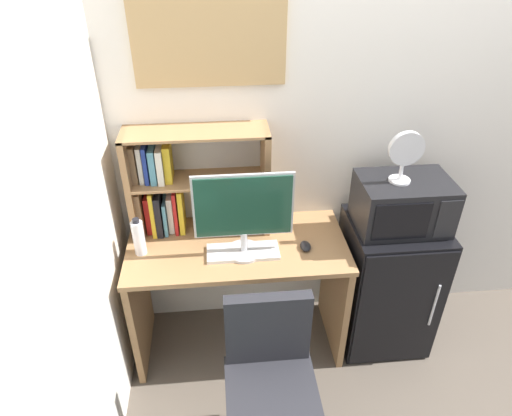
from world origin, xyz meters
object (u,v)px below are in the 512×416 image
Objects in this scene: keyboard at (243,252)px; computer_mouse at (305,246)px; water_bottle at (139,237)px; desk_fan at (405,153)px; mini_fridge at (386,283)px; wall_corkboard at (209,39)px; monitor at (243,211)px; desk_chair at (270,394)px; hutch_bookshelf at (177,183)px; microwave at (403,203)px.

keyboard is 0.34m from computer_mouse.
desk_fan reaches higher than water_bottle.
mini_fridge is 1.16× the size of wall_corkboard.
monitor reaches higher than desk_chair.
hutch_bookshelf is 0.84× the size of desk_chair.
desk_fan is at bearing -172.29° from microwave.
hutch_bookshelf reaches higher than keyboard.
desk_fan is at bearing 0.35° from water_bottle.
desk_chair reaches higher than keyboard.
hutch_bookshelf reaches higher than microwave.
water_bottle is at bearing 133.77° from desk_chair.
water_bottle is 1.05m from wall_corkboard.
water_bottle is at bearing -144.33° from wall_corkboard.
keyboard is at bearing -5.95° from water_bottle.
monitor is at bearing -176.03° from mini_fridge.
hutch_bookshelf reaches higher than desk_chair.
desk_fan is (-0.04, -0.01, 0.30)m from microwave.
desk_fan is (0.81, 0.06, 0.25)m from monitor.
water_bottle reaches higher than mini_fridge.
monitor is 0.85m from desk_fan.
desk_fan is at bearing 3.98° from monitor.
water_bottle is 0.78× the size of desk_fan.
wall_corkboard is at bearing 109.96° from monitor.
keyboard is at bearing -175.54° from mini_fridge.
hutch_bookshelf is 0.77m from computer_mouse.
mini_fridge is at bearing -9.40° from hutch_bookshelf.
desk_fan reaches higher than hutch_bookshelf.
water_bottle is (-0.87, 0.05, 0.09)m from computer_mouse.
computer_mouse is at bearing -173.66° from mini_fridge.
hutch_bookshelf is 0.35m from water_bottle.
mini_fridge is at bearing 6.34° from computer_mouse.
monitor is at bearing -175.83° from microwave.
monitor reaches higher than water_bottle.
hutch_bookshelf is at bearing 159.10° from computer_mouse.
water_bottle is 1.47m from mini_fridge.
desk_chair is (-0.74, -0.65, -0.89)m from desk_fan.
desk_chair is at bearing -139.84° from microwave.
wall_corkboard is at bearing 142.71° from computer_mouse.
microwave is at bearing 4.66° from keyboard.
computer_mouse is at bearing -173.43° from desk_fan.
hutch_bookshelf is 1.19m from desk_fan.
monitor reaches higher than keyboard.
computer_mouse is 0.88m from water_bottle.
computer_mouse is (0.67, -0.26, -0.28)m from hutch_bookshelf.
water_bottle is 1.42m from desk_fan.
keyboard is 4.30× the size of computer_mouse.
hutch_bookshelf is 1.37m from mini_fridge.
monitor reaches higher than microwave.
desk_chair is (0.62, -0.64, -0.48)m from water_bottle.
hutch_bookshelf is 1.16m from desk_chair.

